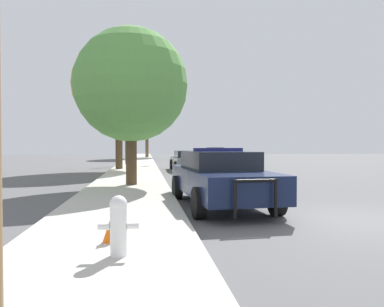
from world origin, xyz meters
name	(u,v)px	position (x,y,z in m)	size (l,w,h in m)	color
ground_plane	(350,220)	(0.00, 0.00, 0.00)	(110.00, 110.00, 0.00)	#565659
sidewalk_left	(114,223)	(-5.10, 0.00, 0.07)	(3.00, 110.00, 0.13)	#BCB7AD
police_car	(220,177)	(-2.47, 2.24, 0.80)	(2.36, 5.26, 1.57)	#141E3D
fire_hydrant	(118,224)	(-4.85, -2.49, 0.57)	(0.56, 0.24, 0.83)	white
traffic_light	(146,123)	(-4.41, 22.58, 3.40)	(3.71, 0.35, 4.59)	#424247
car_background_midblock	(188,160)	(-1.78, 15.91, 0.69)	(2.05, 4.50, 1.27)	slate
car_background_oncoming	(215,154)	(2.38, 28.38, 0.74)	(1.97, 4.04, 1.39)	silver
tree_sidewalk_near	(131,85)	(-4.99, 6.78, 3.92)	(4.33, 4.33, 5.97)	#4C3823
tree_sidewalk_mid	(119,85)	(-6.09, 16.35, 5.42)	(5.82, 5.82, 8.21)	#4C3823
tree_sidewalk_far	(147,111)	(-4.20, 37.93, 5.76)	(6.23, 6.23, 8.76)	brown
traffic_cone	(113,227)	(-4.99, -1.70, 0.37)	(0.31, 0.31, 0.47)	orange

